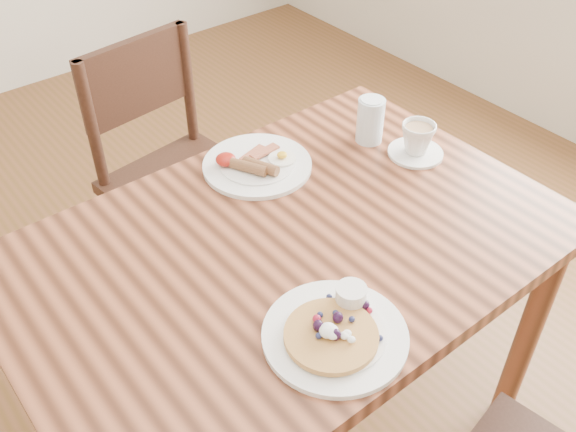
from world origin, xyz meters
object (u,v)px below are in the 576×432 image
object	(u,v)px
dining_table	(288,273)
breakfast_plate	(256,164)
pancake_plate	(336,331)
chair_far	(174,169)
teacup_saucer	(417,141)
water_glass	(370,120)

from	to	relation	value
dining_table	breakfast_plate	world-z (taller)	breakfast_plate
dining_table	pancake_plate	xyz separation A→B (m)	(-0.09, -0.26, 0.11)
dining_table	chair_far	xyz separation A→B (m)	(0.11, 0.71, -0.16)
teacup_saucer	water_glass	size ratio (longest dim) A/B	1.18
chair_far	water_glass	world-z (taller)	chair_far
water_glass	chair_far	bearing A→B (deg)	119.57
breakfast_plate	water_glass	xyz separation A→B (m)	(0.30, -0.08, 0.05)
breakfast_plate	water_glass	distance (m)	0.32
dining_table	breakfast_plate	distance (m)	0.30
dining_table	pancake_plate	distance (m)	0.30
teacup_saucer	water_glass	world-z (taller)	water_glass
dining_table	breakfast_plate	bearing A→B (deg)	67.69
breakfast_plate	water_glass	size ratio (longest dim) A/B	2.27
chair_far	teacup_saucer	distance (m)	0.80
pancake_plate	water_glass	distance (m)	0.67
chair_far	breakfast_plate	xyz separation A→B (m)	(-0.00, -0.45, 0.27)
chair_far	breakfast_plate	distance (m)	0.52
dining_table	breakfast_plate	xyz separation A→B (m)	(0.11, 0.26, 0.11)
pancake_plate	water_glass	bearing A→B (deg)	40.62
water_glass	teacup_saucer	bearing A→B (deg)	-68.73
chair_far	breakfast_plate	world-z (taller)	chair_far
teacup_saucer	breakfast_plate	bearing A→B (deg)	149.84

